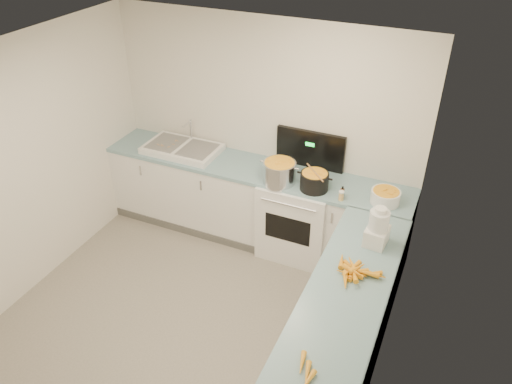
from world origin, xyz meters
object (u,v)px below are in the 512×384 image
at_px(black_pot, 314,182).
at_px(spice_jar, 341,196).
at_px(steel_pot, 279,173).
at_px(mixing_bowl, 385,197).
at_px(extract_bottle, 342,193).
at_px(sink, 182,149).
at_px(food_processor, 378,229).
at_px(stove, 298,215).

distance_m(black_pot, spice_jar, 0.32).
relative_size(black_pot, spice_jar, 3.34).
bearing_deg(spice_jar, steel_pot, 173.95).
distance_m(mixing_bowl, spice_jar, 0.42).
xyz_separation_m(steel_pot, black_pot, (0.38, 0.01, -0.02)).
bearing_deg(extract_bottle, spice_jar, -83.71).
xyz_separation_m(steel_pot, mixing_bowl, (1.09, 0.06, -0.04)).
height_order(sink, extract_bottle, sink).
distance_m(sink, spice_jar, 1.97).
xyz_separation_m(steel_pot, food_processor, (1.15, -0.61, 0.05)).
height_order(stove, spice_jar, stove).
xyz_separation_m(steel_pot, spice_jar, (0.68, -0.07, -0.06)).
height_order(sink, food_processor, food_processor).
height_order(sink, black_pot, sink).
xyz_separation_m(sink, steel_pot, (1.27, -0.17, 0.07)).
distance_m(stove, mixing_bowl, 1.05).
bearing_deg(sink, steel_pot, -7.43).
distance_m(black_pot, extract_bottle, 0.31).
distance_m(steel_pot, food_processor, 1.30).
distance_m(stove, black_pot, 0.60).
xyz_separation_m(stove, spice_jar, (0.50, -0.22, 0.51)).
relative_size(sink, steel_pot, 2.51).
height_order(black_pot, extract_bottle, black_pot).
relative_size(extract_bottle, spice_jar, 1.14).
xyz_separation_m(black_pot, mixing_bowl, (0.71, 0.05, -0.02)).
distance_m(steel_pot, mixing_bowl, 1.09).
bearing_deg(extract_bottle, sink, 174.61).
distance_m(steel_pot, spice_jar, 0.69).
bearing_deg(spice_jar, mixing_bowl, 18.32).
bearing_deg(black_pot, extract_bottle, -5.83).
bearing_deg(stove, spice_jar, -23.79).
height_order(mixing_bowl, food_processor, food_processor).
xyz_separation_m(spice_jar, food_processor, (0.46, -0.54, 0.12)).
bearing_deg(sink, black_pot, -5.31).
distance_m(mixing_bowl, food_processor, 0.68).
distance_m(stove, steel_pot, 0.62).
bearing_deg(food_processor, steel_pot, 152.09).
distance_m(extract_bottle, food_processor, 0.76).
bearing_deg(extract_bottle, mixing_bowl, 10.96).
bearing_deg(sink, extract_bottle, -5.39).
bearing_deg(black_pot, spice_jar, -15.41).
distance_m(stove, spice_jar, 0.75).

